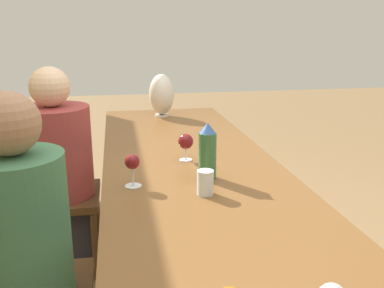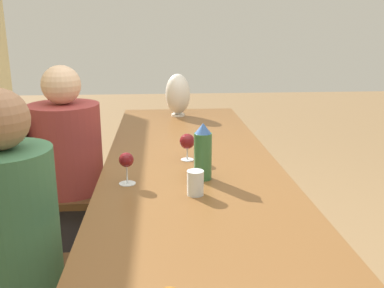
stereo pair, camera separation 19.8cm
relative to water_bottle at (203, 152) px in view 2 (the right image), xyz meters
name	(u,v)px [view 2 (the right image)]	position (x,y,z in m)	size (l,w,h in m)	color
dining_table	(195,190)	(0.03, 0.03, -0.18)	(3.08, 0.82, 0.74)	brown
water_bottle	(203,152)	(0.00, 0.00, 0.00)	(0.08, 0.08, 0.24)	#336638
water_tumbler	(195,183)	(-0.17, 0.05, -0.07)	(0.06, 0.06, 0.10)	silver
vase	(178,94)	(1.31, 0.05, 0.04)	(0.18, 0.18, 0.30)	silver
wine_glass_1	(187,142)	(0.27, 0.05, -0.03)	(0.07, 0.07, 0.13)	silver
wine_glass_3	(126,161)	(-0.04, 0.32, -0.02)	(0.07, 0.07, 0.13)	silver
chair_far	(57,184)	(0.66, 0.78, -0.37)	(0.44, 0.44, 0.89)	brown
person_near	(17,239)	(-0.29, 0.70, -0.22)	(0.33, 0.33, 1.17)	#2D2D38
person_far	(71,163)	(0.66, 0.69, -0.24)	(0.40, 0.40, 1.16)	#2D2D38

